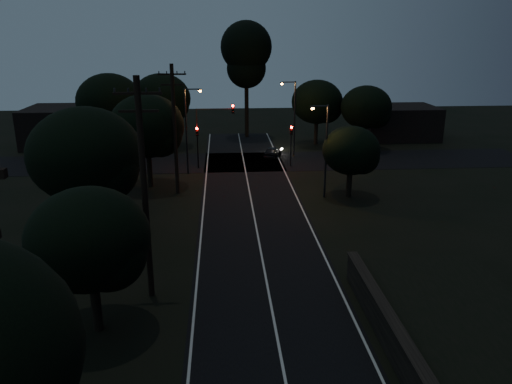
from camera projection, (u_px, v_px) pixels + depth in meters
road_surface at (250, 194)px, 41.29m from camera, size 60.00×70.00×0.03m
utility_pole_mid at (144, 188)px, 23.83m from camera, size 2.20×0.30×11.00m
utility_pole_far at (175, 128)px, 40.05m from camera, size 2.20×0.30×10.50m
tree_left_b at (93, 242)px, 21.19m from camera, size 5.25×5.25×6.67m
tree_left_c at (89, 158)px, 30.10m from camera, size 6.85×6.85×8.66m
tree_left_d at (149, 128)px, 41.77m from camera, size 6.29×6.29×7.98m
tree_far_nw at (163, 100)px, 56.84m from camera, size 6.64×6.64×8.41m
tree_far_w at (112, 103)px, 52.62m from camera, size 6.87×6.87×8.77m
tree_far_ne at (319, 103)px, 58.22m from camera, size 6.00×6.00×7.58m
tree_far_e at (368, 108)px, 55.79m from camera, size 5.67×5.67×7.19m
tree_right_a at (353, 152)px, 39.54m from camera, size 4.57×4.57×5.81m
tall_pine at (246, 54)px, 60.89m from camera, size 6.26×6.26×14.22m
building_left at (71, 126)px, 59.10m from camera, size 10.00×8.00×4.40m
building_right at (398, 122)px, 62.80m from camera, size 9.00×7.00×4.00m
signal_left at (197, 140)px, 48.54m from camera, size 0.28×0.35×4.10m
signal_right at (291, 138)px, 49.15m from camera, size 0.28×0.35×4.10m
signal_mast at (214, 124)px, 48.19m from camera, size 3.70×0.35×6.25m
streetlight_a at (188, 125)px, 46.05m from camera, size 1.66×0.26×8.00m
streetlight_b at (293, 114)px, 52.46m from camera, size 1.66×0.26×8.00m
streetlight_c at (324, 145)px, 39.29m from camera, size 1.46×0.26×7.50m
car at (273, 152)px, 53.47m from camera, size 2.47×3.60×1.14m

